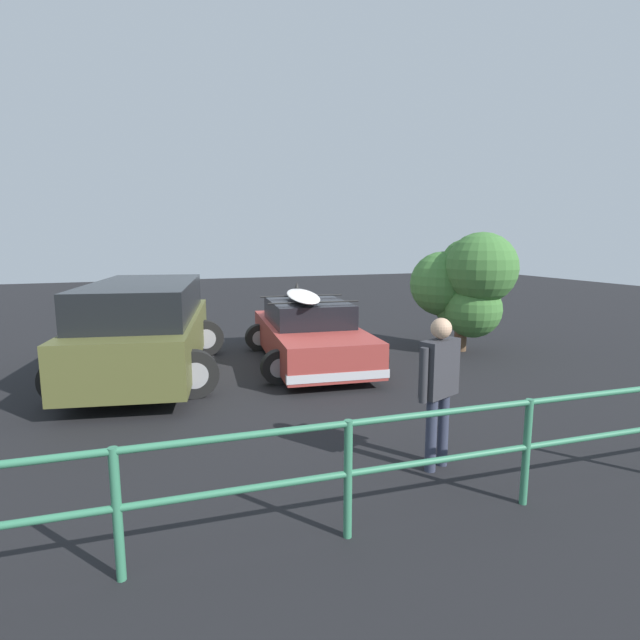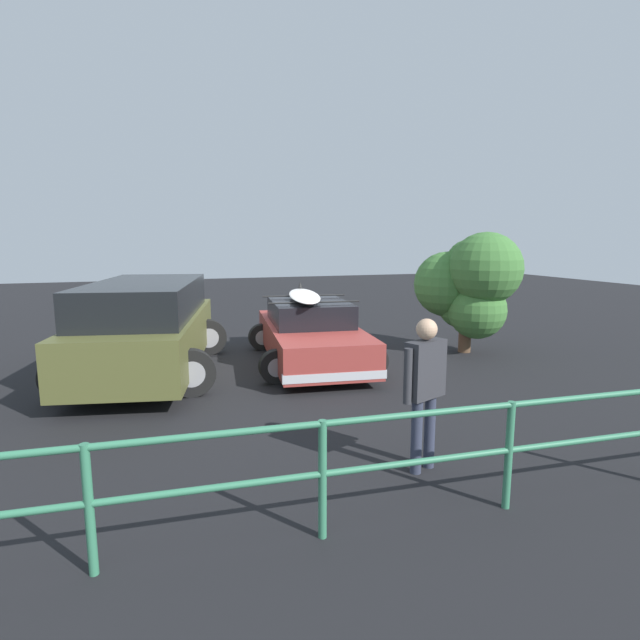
{
  "view_description": "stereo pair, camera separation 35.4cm",
  "coord_description": "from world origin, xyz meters",
  "px_view_note": "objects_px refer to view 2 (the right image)",
  "views": [
    {
      "loc": [
        2.65,
        9.24,
        2.44
      ],
      "look_at": [
        -0.5,
        0.67,
        0.95
      ],
      "focal_mm": 28.0,
      "sensor_mm": 36.0,
      "label": 1
    },
    {
      "loc": [
        2.31,
        9.36,
        2.44
      ],
      "look_at": [
        -0.5,
        0.67,
        0.95
      ],
      "focal_mm": 28.0,
      "sensor_mm": 36.0,
      "label": 2
    }
  ],
  "objects_px": {
    "sedan_car": "(310,333)",
    "bush_near_left": "(468,284)",
    "person_bystander": "(425,381)",
    "suv_car": "(147,326)"
  },
  "relations": [
    {
      "from": "suv_car",
      "to": "bush_near_left",
      "type": "bearing_deg",
      "value": 177.02
    },
    {
      "from": "suv_car",
      "to": "bush_near_left",
      "type": "xyz_separation_m",
      "value": [
        -6.48,
        0.34,
        0.6
      ]
    },
    {
      "from": "sedan_car",
      "to": "person_bystander",
      "type": "distance_m",
      "value": 4.92
    },
    {
      "from": "person_bystander",
      "to": "bush_near_left",
      "type": "xyz_separation_m",
      "value": [
        -3.65,
        -4.63,
        0.5
      ]
    },
    {
      "from": "suv_car",
      "to": "bush_near_left",
      "type": "height_order",
      "value": "bush_near_left"
    },
    {
      "from": "sedan_car",
      "to": "bush_near_left",
      "type": "xyz_separation_m",
      "value": [
        -3.42,
        0.28,
        0.89
      ]
    },
    {
      "from": "suv_car",
      "to": "person_bystander",
      "type": "distance_m",
      "value": 5.71
    },
    {
      "from": "sedan_car",
      "to": "suv_car",
      "type": "height_order",
      "value": "suv_car"
    },
    {
      "from": "bush_near_left",
      "to": "person_bystander",
      "type": "bearing_deg",
      "value": 51.69
    },
    {
      "from": "person_bystander",
      "to": "sedan_car",
      "type": "bearing_deg",
      "value": -92.71
    }
  ]
}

